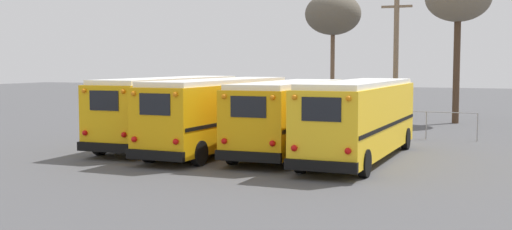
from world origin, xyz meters
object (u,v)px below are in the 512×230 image
school_bus_0 (170,108)px  school_bus_3 (360,117)px  school_bus_1 (220,112)px  school_bus_2 (290,115)px  bare_tree_1 (333,15)px  utility_pole (396,57)px

school_bus_0 → school_bus_3: bearing=-7.5°
school_bus_1 → school_bus_3: size_ratio=1.02×
school_bus_0 → school_bus_2: 6.33m
bare_tree_1 → school_bus_1: bearing=-88.3°
school_bus_0 → school_bus_2: school_bus_0 is taller
utility_pole → school_bus_0: bearing=-126.2°
utility_pole → bare_tree_1: 10.23m
utility_pole → school_bus_3: bearing=-86.0°
school_bus_1 → school_bus_2: 3.15m
school_bus_3 → bare_tree_1: bearing=108.6°
bare_tree_1 → school_bus_3: bearing=-71.4°
school_bus_0 → utility_pole: size_ratio=1.34×
school_bus_2 → utility_pole: bearing=79.8°
school_bus_0 → school_bus_3: 9.50m
school_bus_0 → bare_tree_1: 20.28m
school_bus_0 → bare_tree_1: bare_tree_1 is taller
school_bus_3 → bare_tree_1: 22.40m
school_bus_1 → school_bus_2: school_bus_1 is taller
school_bus_0 → school_bus_1: (3.14, -1.09, -0.02)m
school_bus_0 → school_bus_1: 3.32m
school_bus_1 → bare_tree_1: bare_tree_1 is taller
school_bus_1 → bare_tree_1: bearing=91.7°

